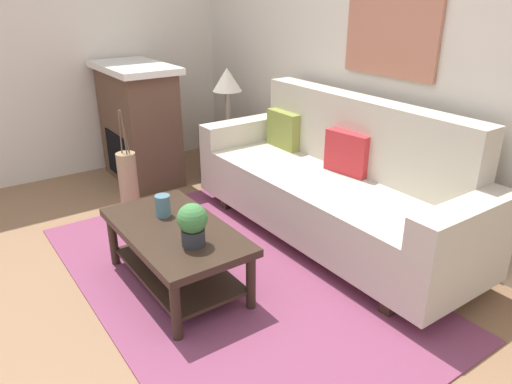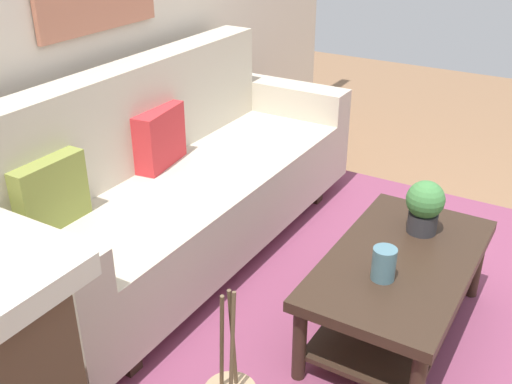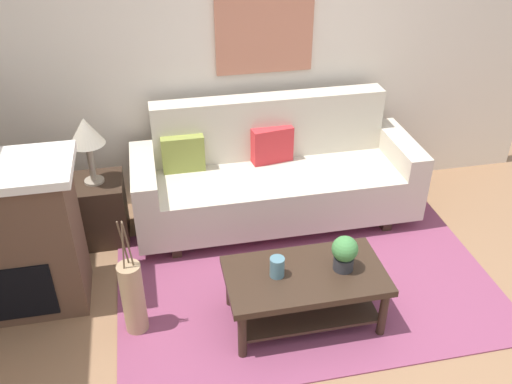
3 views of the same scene
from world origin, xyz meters
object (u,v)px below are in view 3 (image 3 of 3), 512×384
(side_table, at_px, (100,210))
(floor_vase, at_px, (133,298))
(throw_pillow_crimson, at_px, (272,145))
(potted_plant_tabletop, at_px, (345,252))
(fireplace, at_px, (11,239))
(framed_painting, at_px, (265,29))
(throw_pillow_olive, at_px, (183,153))
(tabletop_vase, at_px, (277,267))
(coffee_table, at_px, (305,286))
(couch, at_px, (275,176))
(table_lamp, at_px, (86,134))

(side_table, height_order, floor_vase, floor_vase)
(throw_pillow_crimson, distance_m, potted_plant_tabletop, 1.44)
(throw_pillow_crimson, distance_m, side_table, 1.58)
(fireplace, distance_m, framed_painting, 2.57)
(framed_painting, bearing_deg, side_table, -163.26)
(throw_pillow_olive, bearing_deg, floor_vase, -110.87)
(throw_pillow_olive, relative_size, tabletop_vase, 2.48)
(throw_pillow_olive, bearing_deg, coffee_table, -64.20)
(tabletop_vase, distance_m, potted_plant_tabletop, 0.47)
(couch, bearing_deg, coffee_table, -94.00)
(potted_plant_tabletop, bearing_deg, framed_painting, 95.64)
(tabletop_vase, relative_size, floor_vase, 0.25)
(couch, xyz_separation_m, floor_vase, (-1.26, -1.15, -0.14))
(throw_pillow_crimson, bearing_deg, framed_painting, 90.00)
(table_lamp, bearing_deg, fireplace, -126.77)
(throw_pillow_crimson, distance_m, coffee_table, 1.47)
(throw_pillow_olive, height_order, floor_vase, throw_pillow_olive)
(coffee_table, height_order, potted_plant_tabletop, potted_plant_tabletop)
(potted_plant_tabletop, relative_size, fireplace, 0.23)
(throw_pillow_olive, xyz_separation_m, side_table, (-0.75, -0.12, -0.40))
(tabletop_vase, xyz_separation_m, potted_plant_tabletop, (0.46, -0.02, 0.07))
(coffee_table, relative_size, potted_plant_tabletop, 4.20)
(throw_pillow_crimson, height_order, table_lamp, table_lamp)
(throw_pillow_olive, bearing_deg, framed_painting, 23.68)
(side_table, height_order, fireplace, fireplace)
(throw_pillow_olive, bearing_deg, table_lamp, -171.08)
(side_table, bearing_deg, tabletop_vase, -46.14)
(fireplace, bearing_deg, side_table, 53.23)
(framed_painting, bearing_deg, potted_plant_tabletop, -84.36)
(throw_pillow_olive, distance_m, table_lamp, 0.82)
(framed_painting, bearing_deg, tabletop_vase, -99.39)
(potted_plant_tabletop, height_order, framed_painting, framed_painting)
(coffee_table, bearing_deg, throw_pillow_crimson, 86.35)
(couch, height_order, framed_painting, framed_painting)
(table_lamp, height_order, framed_painting, framed_painting)
(couch, relative_size, coffee_table, 2.22)
(framed_painting, bearing_deg, couch, -90.00)
(side_table, relative_size, framed_painting, 0.67)
(side_table, bearing_deg, coffee_table, -42.30)
(potted_plant_tabletop, relative_size, framed_painting, 0.31)
(potted_plant_tabletop, xyz_separation_m, floor_vase, (-1.44, 0.15, -0.28))
(throw_pillow_olive, xyz_separation_m, table_lamp, (-0.75, -0.12, 0.31))
(table_lamp, bearing_deg, floor_vase, -77.44)
(coffee_table, distance_m, floor_vase, 1.18)
(potted_plant_tabletop, relative_size, floor_vase, 0.46)
(throw_pillow_crimson, bearing_deg, tabletop_vase, -101.62)
(throw_pillow_crimson, bearing_deg, throw_pillow_olive, 180.00)
(throw_pillow_olive, height_order, fireplace, fireplace)
(couch, distance_m, throw_pillow_olive, 0.83)
(potted_plant_tabletop, bearing_deg, table_lamp, 142.38)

